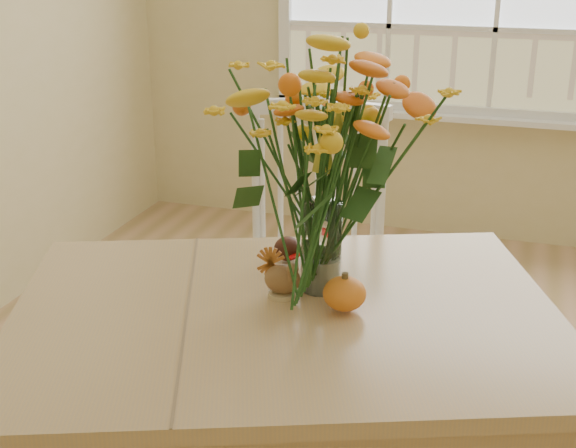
% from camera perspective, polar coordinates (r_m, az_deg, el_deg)
% --- Properties ---
extents(dining_table, '(1.62, 1.40, 0.73)m').
position_cam_1_polar(dining_table, '(1.98, -0.18, -8.67)').
color(dining_table, tan).
rests_on(dining_table, floor).
extents(windsor_chair, '(0.53, 0.51, 1.06)m').
position_cam_1_polar(windsor_chair, '(2.66, 1.75, -1.81)').
color(windsor_chair, white).
rests_on(windsor_chair, floor).
extents(flower_vase, '(0.50, 0.50, 0.59)m').
position_cam_1_polar(flower_vase, '(1.92, 2.60, 4.91)').
color(flower_vase, white).
rests_on(flower_vase, dining_table).
extents(pumpkin, '(0.11, 0.11, 0.08)m').
position_cam_1_polar(pumpkin, '(1.91, 4.21, -5.29)').
color(pumpkin, orange).
rests_on(pumpkin, dining_table).
extents(turkey_figurine, '(0.10, 0.08, 0.12)m').
position_cam_1_polar(turkey_figurine, '(1.98, -0.41, -4.11)').
color(turkey_figurine, '#CCB78C').
rests_on(turkey_figurine, dining_table).
extents(dark_gourd, '(0.13, 0.11, 0.07)m').
position_cam_1_polar(dark_gourd, '(2.19, -0.04, -1.94)').
color(dark_gourd, '#38160F').
rests_on(dark_gourd, dining_table).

